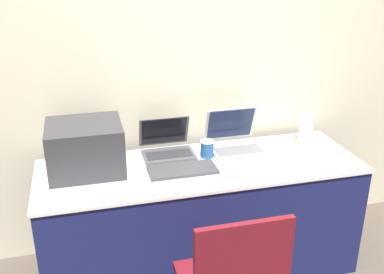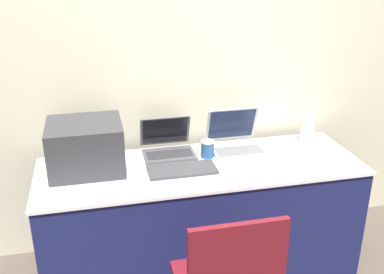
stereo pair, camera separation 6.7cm
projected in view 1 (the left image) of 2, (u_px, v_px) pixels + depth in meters
name	position (u px, v px, depth m)	size (l,w,h in m)	color
wall_back	(184.00, 64.00, 2.97)	(8.00, 0.05, 2.60)	beige
table	(201.00, 218.00, 2.92)	(2.00, 0.67, 0.76)	#191E51
printer	(85.00, 146.00, 2.65)	(0.43, 0.39, 0.30)	#333338
laptop_left	(167.00, 146.00, 2.92)	(0.33, 0.30, 0.22)	#4C4C51
laptop_right	(235.00, 141.00, 2.99)	(0.35, 0.34, 0.26)	#B7B7BC
external_keyboard	(183.00, 170.00, 2.69)	(0.41, 0.18, 0.02)	#3D3D42
coffee_cup	(207.00, 149.00, 2.87)	(0.09, 0.09, 0.11)	#285699
metal_pitcher	(306.00, 128.00, 3.09)	(0.10, 0.10, 0.22)	silver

